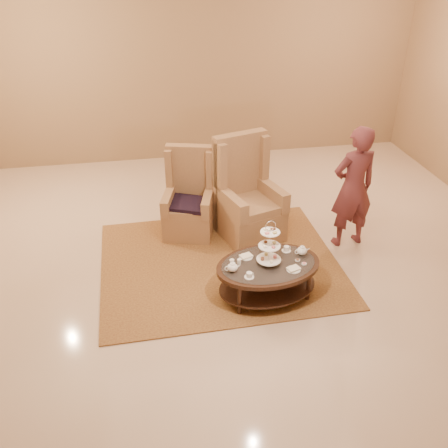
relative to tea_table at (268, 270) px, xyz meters
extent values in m
plane|color=beige|center=(-0.25, 0.39, -0.37)|extent=(8.00, 8.00, 0.00)
cube|color=beige|center=(-0.25, 0.39, -0.37)|extent=(8.00, 8.00, 0.02)
cube|color=#997753|center=(-0.25, 4.39, 1.38)|extent=(8.00, 0.04, 3.50)
cube|color=olive|center=(-0.43, 0.74, -0.36)|extent=(3.01, 2.52, 0.02)
cylinder|color=black|center=(-0.38, -0.27, -0.17)|extent=(0.06, 0.06, 0.40)
cylinder|color=black|center=(0.44, -0.16, -0.17)|extent=(0.06, 0.06, 0.40)
cylinder|color=black|center=(-0.44, 0.16, -0.17)|extent=(0.06, 0.06, 0.40)
cylinder|color=black|center=(0.38, 0.27, -0.17)|extent=(0.06, 0.06, 0.40)
cylinder|color=silver|center=(0.00, 0.00, 0.33)|extent=(0.01, 0.01, 0.49)
torus|color=silver|center=(0.00, 0.00, 0.58)|extent=(0.13, 0.02, 0.13)
cylinder|color=white|center=(0.00, 0.00, 0.14)|extent=(0.31, 0.31, 0.01)
cylinder|color=white|center=(0.00, 0.00, 0.32)|extent=(0.28, 0.28, 0.01)
cylinder|color=white|center=(0.00, 0.00, 0.50)|extent=(0.24, 0.24, 0.01)
cylinder|color=#D66D6F|center=(0.08, 0.01, 0.16)|extent=(0.04, 0.04, 0.03)
cylinder|color=tan|center=(-0.01, 0.07, 0.16)|extent=(0.04, 0.04, 0.03)
cylinder|color=brown|center=(-0.08, -0.01, 0.16)|extent=(0.04, 0.04, 0.03)
cylinder|color=white|center=(0.01, -0.08, 0.16)|extent=(0.04, 0.04, 0.03)
ellipsoid|color=tan|center=(0.06, 0.03, 0.34)|extent=(0.05, 0.05, 0.03)
ellipsoid|color=brown|center=(-0.03, 0.06, 0.34)|extent=(0.05, 0.05, 0.03)
ellipsoid|color=white|center=(-0.06, -0.03, 0.34)|extent=(0.05, 0.05, 0.03)
ellipsoid|color=#D66D6F|center=(0.03, -0.06, 0.34)|extent=(0.05, 0.05, 0.03)
cube|color=brown|center=(0.04, 0.04, 0.51)|extent=(0.05, 0.04, 0.02)
cube|color=white|center=(-0.04, 0.04, 0.51)|extent=(0.05, 0.04, 0.02)
cube|color=#D66D6F|center=(-0.04, -0.04, 0.51)|extent=(0.05, 0.04, 0.02)
cube|color=tan|center=(0.04, -0.05, 0.51)|extent=(0.05, 0.04, 0.02)
ellipsoid|color=white|center=(-0.43, -0.08, 0.14)|extent=(0.13, 0.13, 0.09)
cylinder|color=white|center=(-0.43, -0.08, 0.19)|extent=(0.06, 0.06, 0.01)
sphere|color=white|center=(-0.43, -0.08, 0.20)|extent=(0.02, 0.02, 0.02)
cone|color=white|center=(-0.36, -0.07, 0.14)|extent=(0.08, 0.03, 0.05)
torus|color=white|center=(-0.49, -0.08, 0.14)|extent=(0.07, 0.02, 0.07)
ellipsoid|color=white|center=(0.43, 0.10, 0.14)|extent=(0.13, 0.13, 0.09)
cylinder|color=white|center=(0.43, 0.10, 0.19)|extent=(0.06, 0.06, 0.01)
sphere|color=white|center=(0.43, 0.10, 0.20)|extent=(0.02, 0.02, 0.02)
cone|color=white|center=(0.50, 0.11, 0.14)|extent=(0.08, 0.03, 0.05)
torus|color=white|center=(0.37, 0.10, 0.14)|extent=(0.07, 0.02, 0.07)
cylinder|color=white|center=(-0.27, -0.22, 0.09)|extent=(0.12, 0.12, 0.01)
cylinder|color=white|center=(-0.27, -0.22, 0.12)|extent=(0.07, 0.07, 0.05)
torus|color=white|center=(-0.23, -0.21, 0.12)|extent=(0.04, 0.01, 0.04)
cylinder|color=white|center=(0.27, 0.21, 0.09)|extent=(0.12, 0.12, 0.01)
cylinder|color=white|center=(0.27, 0.21, 0.12)|extent=(0.07, 0.07, 0.05)
torus|color=white|center=(0.31, 0.22, 0.12)|extent=(0.04, 0.01, 0.04)
cylinder|color=white|center=(-0.22, 0.17, 0.09)|extent=(0.18, 0.18, 0.01)
cube|color=beige|center=(-0.22, 0.17, 0.10)|extent=(0.16, 0.14, 0.02)
cylinder|color=white|center=(0.24, -0.17, 0.09)|extent=(0.18, 0.18, 0.01)
cube|color=beige|center=(0.24, -0.17, 0.10)|extent=(0.16, 0.14, 0.02)
cylinder|color=white|center=(-0.33, 0.06, 0.11)|extent=(0.05, 0.05, 0.06)
cylinder|color=white|center=(0.39, -0.09, 0.09)|extent=(0.06, 0.06, 0.01)
cylinder|color=#D66D6F|center=(0.39, -0.09, 0.10)|extent=(0.04, 0.04, 0.01)
cylinder|color=white|center=(0.34, -0.01, 0.09)|extent=(0.06, 0.06, 0.01)
cylinder|color=brown|center=(0.34, -0.01, 0.10)|extent=(0.04, 0.04, 0.01)
cylinder|color=white|center=(-0.40, 0.13, 0.09)|extent=(0.06, 0.06, 0.01)
cylinder|color=white|center=(-0.40, 0.13, 0.10)|extent=(0.04, 0.04, 0.01)
cube|color=#9E724A|center=(-0.72, 1.57, -0.17)|extent=(0.80, 0.80, 0.39)
cube|color=#9E724A|center=(-0.73, 1.52, 0.07)|extent=(0.68, 0.68, 0.09)
cube|color=#9E724A|center=(-0.65, 1.83, 0.24)|extent=(0.66, 0.30, 1.21)
cube|color=#9E724A|center=(-0.93, 1.87, 0.52)|extent=(0.14, 0.22, 0.56)
cube|color=#9E724A|center=(-0.39, 1.72, 0.52)|extent=(0.14, 0.22, 0.56)
cube|color=#9E724A|center=(-0.99, 1.59, 0.15)|extent=(0.26, 0.60, 0.24)
cube|color=#9E724A|center=(-0.47, 1.45, 0.15)|extent=(0.26, 0.60, 0.24)
cube|color=black|center=(-0.74, 1.50, 0.14)|extent=(0.65, 0.63, 0.06)
cube|color=#9E724A|center=(0.10, 1.33, -0.14)|extent=(0.95, 0.95, 0.45)
cube|color=#9E724A|center=(0.11, 1.28, 0.14)|extent=(0.81, 0.81, 0.11)
cube|color=#9E724A|center=(0.00, 1.63, 0.34)|extent=(0.77, 0.37, 1.41)
cube|color=#9E724A|center=(-0.29, 1.49, 0.66)|extent=(0.17, 0.26, 0.65)
cube|color=#9E724A|center=(0.33, 1.69, 0.66)|extent=(0.17, 0.26, 0.65)
cube|color=#9E724A|center=(-0.19, 1.19, 0.23)|extent=(0.33, 0.69, 0.28)
cube|color=#9E724A|center=(0.41, 1.37, 0.23)|extent=(0.33, 0.69, 0.28)
imported|color=#5E282C|center=(1.36, 0.94, 0.46)|extent=(0.65, 0.47, 1.66)
camera|label=1|loc=(-1.32, -4.46, 3.30)|focal=40.00mm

